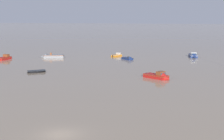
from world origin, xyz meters
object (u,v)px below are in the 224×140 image
at_px(motorboat_moored_6, 193,56).
at_px(motorboat_moored_7, 129,59).
at_px(motorboat_moored_3, 118,55).
at_px(motorboat_moored_1, 6,58).
at_px(rowboat_moored_0, 37,72).
at_px(motorboat_moored_0, 50,57).
at_px(motorboat_moored_2, 160,77).

bearing_deg(motorboat_moored_6, motorboat_moored_7, -69.42).
height_order(motorboat_moored_3, motorboat_moored_7, motorboat_moored_3).
bearing_deg(motorboat_moored_3, motorboat_moored_1, 142.19).
relative_size(motorboat_moored_3, motorboat_moored_6, 0.72).
distance_m(motorboat_moored_6, motorboat_moored_7, 20.33).
relative_size(motorboat_moored_1, motorboat_moored_7, 1.36).
xyz_separation_m(motorboat_moored_1, motorboat_moored_3, (30.48, 12.52, -0.08)).
distance_m(motorboat_moored_3, rowboat_moored_0, 34.63).
bearing_deg(motorboat_moored_0, motorboat_moored_6, 175.06).
height_order(motorboat_moored_0, motorboat_moored_3, motorboat_moored_0).
bearing_deg(motorboat_moored_0, motorboat_moored_3, -175.69).
relative_size(motorboat_moored_1, motorboat_moored_6, 0.94).
xyz_separation_m(motorboat_moored_0, motorboat_moored_6, (41.77, 8.11, 0.03)).
bearing_deg(motorboat_moored_3, rowboat_moored_0, -172.71).
height_order(motorboat_moored_1, rowboat_moored_0, motorboat_moored_1).
bearing_deg(motorboat_moored_0, rowboat_moored_0, 87.17).
height_order(motorboat_moored_1, motorboat_moored_6, motorboat_moored_6).
distance_m(rowboat_moored_0, motorboat_moored_6, 48.84).
height_order(motorboat_moored_0, rowboat_moored_0, motorboat_moored_0).
relative_size(rowboat_moored_0, motorboat_moored_7, 1.01).
bearing_deg(motorboat_moored_1, motorboat_moored_6, -67.88).
bearing_deg(motorboat_moored_1, motorboat_moored_0, -56.54).
xyz_separation_m(motorboat_moored_1, motorboat_moored_6, (53.14, 13.59, 0.02)).
height_order(motorboat_moored_2, motorboat_moored_6, motorboat_moored_2).
xyz_separation_m(rowboat_moored_0, motorboat_moored_6, (35.96, 33.05, 0.16)).
distance_m(motorboat_moored_0, motorboat_moored_2, 43.18).
relative_size(motorboat_moored_0, motorboat_moored_2, 1.17).
bearing_deg(motorboat_moored_7, motorboat_moored_1, -124.93).
bearing_deg(motorboat_moored_2, motorboat_moored_7, 146.70).
relative_size(motorboat_moored_2, motorboat_moored_7, 1.44).
bearing_deg(motorboat_moored_7, motorboat_moored_2, -23.35).
bearing_deg(rowboat_moored_0, motorboat_moored_0, 68.94).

